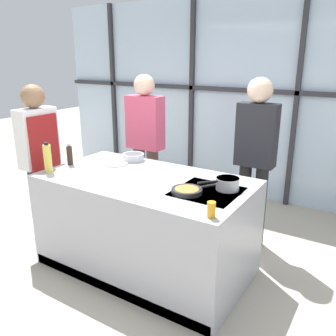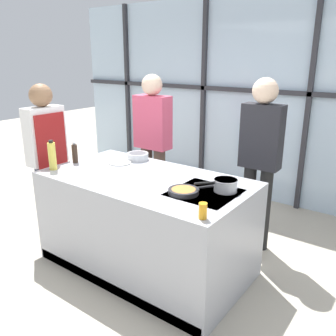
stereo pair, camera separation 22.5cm
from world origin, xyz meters
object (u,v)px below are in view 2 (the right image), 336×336
object	(u,v)px
saucepan	(225,185)
white_plate	(120,163)
oil_bottle	(52,156)
pepper_grinder	(75,153)
chef	(47,152)
frying_pan	(184,191)
spectator_center_left	(260,153)
juice_glass_near	(203,211)
mixing_bowl	(138,156)
spectator_far_left	(153,138)

from	to	relation	value
saucepan	white_plate	bearing A→B (deg)	177.01
oil_bottle	pepper_grinder	size ratio (longest dim) A/B	1.30
chef	frying_pan	size ratio (longest dim) A/B	4.19
spectator_center_left	white_plate	world-z (taller)	spectator_center_left
oil_bottle	spectator_center_left	bearing A→B (deg)	40.41
frying_pan	juice_glass_near	world-z (taller)	juice_glass_near
saucepan	mixing_bowl	xyz separation A→B (m)	(-1.20, 0.28, -0.02)
spectator_center_left	saucepan	size ratio (longest dim) A/B	5.84
saucepan	oil_bottle	xyz separation A→B (m)	(-1.64, -0.48, 0.08)
spectator_center_left	white_plate	bearing A→B (deg)	33.91
pepper_grinder	juice_glass_near	bearing A→B (deg)	-11.51
chef	oil_bottle	xyz separation A→B (m)	(0.41, -0.23, 0.08)
spectator_center_left	saucepan	bearing A→B (deg)	94.04
spectator_far_left	pepper_grinder	size ratio (longest dim) A/B	7.91
white_plate	oil_bottle	world-z (taller)	oil_bottle
mixing_bowl	juice_glass_near	distance (m)	1.55
chef	juice_glass_near	world-z (taller)	chef
oil_bottle	pepper_grinder	distance (m)	0.28
frying_pan	juice_glass_near	size ratio (longest dim) A/B	3.61
chef	oil_bottle	world-z (taller)	chef
white_plate	juice_glass_near	size ratio (longest dim) A/B	2.05
chef	saucepan	world-z (taller)	chef
spectator_far_left	pepper_grinder	world-z (taller)	spectator_far_left
mixing_bowl	spectator_far_left	bearing A→B (deg)	114.15
spectator_far_left	frying_pan	size ratio (longest dim) A/B	4.35
mixing_bowl	pepper_grinder	world-z (taller)	pepper_grinder
saucepan	chef	bearing A→B (deg)	-173.03
pepper_grinder	spectator_far_left	bearing A→B (deg)	79.93
frying_pan	oil_bottle	bearing A→B (deg)	-170.47
chef	frying_pan	distance (m)	1.80
juice_glass_near	chef	bearing A→B (deg)	172.04
juice_glass_near	mixing_bowl	bearing A→B (deg)	147.70
saucepan	pepper_grinder	xyz separation A→B (m)	(-1.65, -0.19, 0.05)
mixing_bowl	chef	bearing A→B (deg)	-148.18
spectator_center_left	white_plate	distance (m)	1.44
spectator_far_left	saucepan	world-z (taller)	spectator_far_left
spectator_center_left	frying_pan	xyz separation A→B (m)	(-0.18, -1.11, -0.10)
mixing_bowl	pepper_grinder	distance (m)	0.66
frying_pan	white_plate	size ratio (longest dim) A/B	1.76
spectator_center_left	mixing_bowl	xyz separation A→B (m)	(-1.13, -0.59, -0.09)
pepper_grinder	spectator_center_left	bearing A→B (deg)	33.76
spectator_far_left	saucepan	size ratio (longest dim) A/B	5.81
frying_pan	saucepan	world-z (taller)	saucepan
frying_pan	oil_bottle	size ratio (longest dim) A/B	1.40
saucepan	spectator_far_left	bearing A→B (deg)	149.27
chef	mixing_bowl	size ratio (longest dim) A/B	7.43
mixing_bowl	white_plate	bearing A→B (deg)	-105.79
frying_pan	spectator_far_left	bearing A→B (deg)	137.67
spectator_center_left	juice_glass_near	world-z (taller)	spectator_center_left
saucepan	frying_pan	bearing A→B (deg)	-135.32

